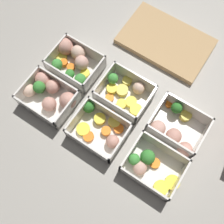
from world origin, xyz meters
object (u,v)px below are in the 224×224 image
at_px(container_near_right, 150,166).
at_px(container_far_right, 175,129).
at_px(container_near_left, 49,94).
at_px(container_near_center, 99,128).
at_px(container_far_center, 125,93).
at_px(container_far_left, 73,60).

height_order(container_near_right, container_far_right, same).
bearing_deg(container_near_left, container_near_center, -1.47).
bearing_deg(container_near_center, container_far_center, 89.27).
distance_m(container_near_left, container_far_left, 0.13).
relative_size(container_near_left, container_far_center, 1.14).
distance_m(container_near_left, container_far_right, 0.37).
xyz_separation_m(container_far_center, container_far_right, (0.17, -0.02, 0.00)).
relative_size(container_far_center, container_far_right, 1.02).
height_order(container_far_left, container_far_right, same).
height_order(container_near_left, container_near_right, same).
distance_m(container_far_left, container_far_center, 0.19).
distance_m(container_near_center, container_near_right, 0.17).
height_order(container_far_center, container_far_right, same).
relative_size(container_near_center, container_far_center, 1.02).
relative_size(container_near_center, container_far_left, 0.90).
relative_size(container_near_right, container_far_center, 1.10).
height_order(container_near_center, container_far_center, same).
bearing_deg(container_near_right, container_far_right, 87.68).
bearing_deg(container_far_left, container_near_center, -35.49).
height_order(container_near_right, container_far_left, same).
bearing_deg(container_far_left, container_far_right, -3.32).
relative_size(container_near_right, container_far_left, 0.97).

